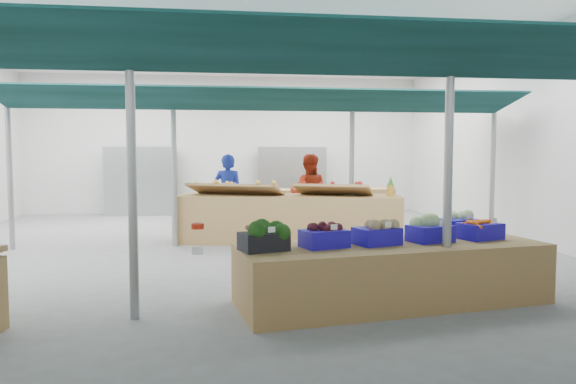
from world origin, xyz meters
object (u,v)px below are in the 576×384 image
Objects in this scene: veg_counter at (392,273)px; fruit_counter at (288,219)px; vendor_right at (309,194)px; vendor_left at (228,195)px.

fruit_counter reaches higher than veg_counter.
vendor_right is (0.60, 1.10, 0.42)m from fruit_counter.
vendor_left is 1.80m from vendor_right.
vendor_left reaches higher than veg_counter.
fruit_counter is (-0.71, 4.41, 0.13)m from veg_counter.
vendor_right is at bearing 73.51° from fruit_counter.
fruit_counter is 2.50× the size of vendor_right.
veg_counter is 0.81× the size of fruit_counter.
veg_counter is 2.03× the size of vendor_left.
vendor_left reaches higher than fruit_counter.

